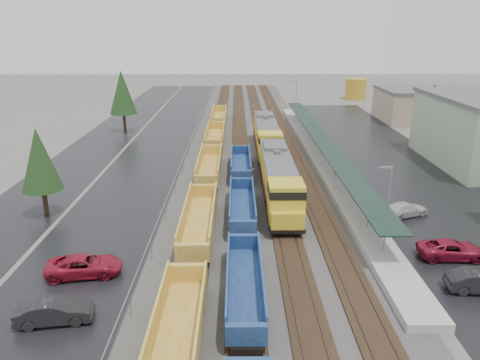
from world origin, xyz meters
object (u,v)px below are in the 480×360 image
Objects in this scene: locomotive_trail at (267,136)px; parked_car_east_c at (405,209)px; parked_car_east_b at (452,250)px; parked_car_west_b at (54,312)px; well_string_yellow at (205,189)px; locomotive_lead at (279,179)px; storage_tank at (356,89)px; well_string_blue at (245,285)px; parked_car_west_c at (84,266)px.

locomotive_trail reaches higher than parked_car_east_c.
parked_car_east_b is 9.09m from parked_car_east_c.
well_string_yellow is at bearing -29.69° from parked_car_west_b.
well_string_yellow is 24.06m from parked_car_west_b.
locomotive_trail is at bearing 90.00° from locomotive_lead.
storage_tank is at bearing 70.56° from locomotive_lead.
locomotive_trail is 21.97m from well_string_yellow.
locomotive_trail is (0.00, 21.00, 0.00)m from locomotive_lead.
well_string_yellow is 83.78m from storage_tank.
well_string_yellow reaches higher than parked_car_east_c.
parked_car_west_b is at bearing 108.00° from parked_car_east_b.
parked_car_west_b is 0.90× the size of parked_car_east_b.
parked_car_west_b is at bearing -110.76° from locomotive_trail.
well_string_blue is at bearing -107.93° from storage_tank.
locomotive_lead is 18.84m from parked_car_east_b.
parked_car_east_c is (20.51, -4.83, -0.51)m from well_string_yellow.
well_string_blue is 15.01× the size of parked_car_west_b.
locomotive_lead is at bearing -109.44° from storage_tank.
locomotive_trail reaches higher than parked_car_west_c.
parked_car_east_b is at bearing -33.24° from well_string_yellow.
well_string_yellow is 21.08m from parked_car_east_c.
well_string_yellow is 21.16× the size of parked_car_east_c.
well_string_yellow is 18.97× the size of parked_car_east_b.
parked_car_west_b reaches higher than parked_car_east_b.
well_string_yellow reaches higher than parked_car_east_b.
storage_tank is at bearing 72.07° from well_string_blue.
storage_tank is 1.10× the size of parked_car_east_c.
well_string_yellow is (-8.00, -20.41, -1.37)m from locomotive_trail.
parked_car_east_b is at bearing -45.23° from locomotive_lead.
locomotive_trail is at bearing 4.00° from parked_car_east_c.
parked_car_west_c is 1.05× the size of parked_car_east_b.
parked_car_west_c is (-43.32, -92.55, -1.89)m from storage_tank.
parked_car_west_c is (-12.27, 3.42, -0.33)m from well_string_blue.
parked_car_west_c is (-16.27, -36.89, -1.79)m from locomotive_trail.
well_string_yellow reaches higher than parked_car_west_c.
parked_car_east_b is (29.47, 2.58, -0.04)m from parked_car_west_c.
locomotive_lead is at bearing 46.37° from parked_car_east_b.
parked_car_east_b is (17.20, 6.00, -0.37)m from well_string_blue.
locomotive_lead reaches higher than well_string_yellow.
parked_car_west_b is at bearing -113.73° from storage_tank.
well_string_blue is at bearing -78.63° from well_string_yellow.
well_string_yellow is 19.19× the size of storage_tank.
locomotive_lead is at bearing -54.75° from parked_car_west_c.
parked_car_east_b is at bearing 19.23° from well_string_blue.
locomotive_lead reaches higher than parked_car_west_c.
parked_car_west_b is (-12.30, -2.68, -0.32)m from well_string_blue.
parked_car_east_b is at bearing -98.75° from storage_tank.
storage_tank is at bearing -33.23° from parked_car_west_b.
parked_car_east_c is (28.78, 11.65, -0.09)m from parked_car_west_c.
locomotive_trail is 46.01m from parked_car_west_b.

